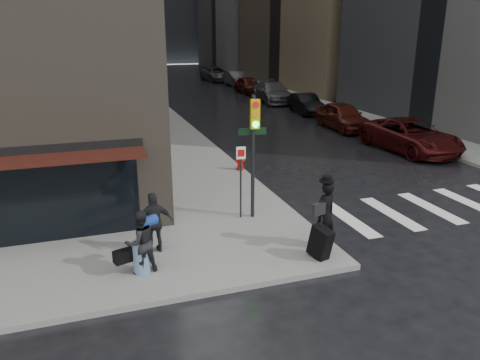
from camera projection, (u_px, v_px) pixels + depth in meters
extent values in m
plane|color=black|center=(259.00, 248.00, 13.11)|extent=(140.00, 140.00, 0.00)
cube|color=slate|center=(139.00, 104.00, 37.42)|extent=(4.00, 50.00, 0.15)
cube|color=slate|center=(293.00, 97.00, 41.53)|extent=(3.00, 50.00, 0.15)
cube|color=silver|center=(349.00, 219.00, 15.07)|extent=(0.50, 3.00, 0.01)
cube|color=silver|center=(391.00, 213.00, 15.56)|extent=(0.50, 3.00, 0.01)
cube|color=silver|center=(431.00, 208.00, 16.05)|extent=(0.50, 3.00, 0.01)
cube|color=silver|center=(468.00, 202.00, 16.54)|extent=(0.50, 3.00, 0.01)
imported|color=black|center=(325.00, 215.00, 12.58)|extent=(0.79, 0.63, 1.88)
cylinder|color=black|center=(327.00, 181.00, 12.28)|extent=(0.40, 0.40, 0.05)
cylinder|color=black|center=(327.00, 179.00, 12.27)|extent=(0.25, 0.25, 0.15)
cube|color=black|center=(319.00, 209.00, 12.28)|extent=(0.42, 0.24, 0.33)
cube|color=black|center=(320.00, 243.00, 12.08)|extent=(0.51, 0.79, 0.95)
cylinder|color=black|center=(321.00, 225.00, 11.93)|extent=(0.04, 0.04, 0.44)
imported|color=black|center=(140.00, 242.00, 11.26)|extent=(0.94, 0.82, 1.62)
cube|color=black|center=(124.00, 256.00, 11.27)|extent=(0.54, 0.39, 0.30)
cylinder|color=navy|center=(147.00, 222.00, 11.36)|extent=(0.55, 0.45, 0.26)
imported|color=black|center=(155.00, 223.00, 12.33)|extent=(1.01, 0.49, 1.66)
cylinder|color=black|center=(253.00, 158.00, 14.33)|extent=(0.12, 0.12, 3.85)
cube|color=gold|center=(255.00, 114.00, 13.70)|extent=(0.29, 0.20, 0.87)
cylinder|color=red|center=(256.00, 105.00, 13.53)|extent=(0.20, 0.07, 0.19)
cylinder|color=orange|center=(256.00, 115.00, 13.61)|extent=(0.20, 0.07, 0.19)
cylinder|color=#19E533|center=(256.00, 124.00, 13.70)|extent=(0.20, 0.07, 0.19)
cylinder|color=black|center=(241.00, 183.00, 14.49)|extent=(0.06, 0.06, 2.31)
cube|color=white|center=(241.00, 153.00, 14.17)|extent=(0.29, 0.05, 0.39)
cube|color=black|center=(252.00, 131.00, 14.15)|extent=(0.86, 0.13, 0.21)
cylinder|color=#A7140A|center=(240.00, 168.00, 19.86)|extent=(0.32, 0.32, 0.10)
cylinder|color=#A7140A|center=(240.00, 163.00, 19.78)|extent=(0.24, 0.24, 0.60)
sphere|color=#A7140A|center=(240.00, 156.00, 19.68)|extent=(0.22, 0.22, 0.22)
cylinder|color=#A7140A|center=(240.00, 161.00, 19.75)|extent=(0.42, 0.27, 0.14)
imported|color=#3B0C0B|center=(410.00, 136.00, 23.23)|extent=(2.87, 5.81, 1.59)
imported|color=#44150D|center=(343.00, 116.00, 28.36)|extent=(2.15, 4.82, 1.61)
imported|color=black|center=(306.00, 104.00, 33.75)|extent=(1.91, 4.40, 1.41)
imported|color=#454549|center=(272.00, 92.00, 38.90)|extent=(2.70, 5.89, 1.67)
imported|color=#42120D|center=(249.00, 85.00, 44.15)|extent=(1.95, 4.62, 1.56)
imported|color=#393A3E|center=(236.00, 79.00, 49.60)|extent=(1.75, 4.75, 1.55)
imported|color=#434348|center=(217.00, 74.00, 54.70)|extent=(3.08, 6.02, 1.63)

